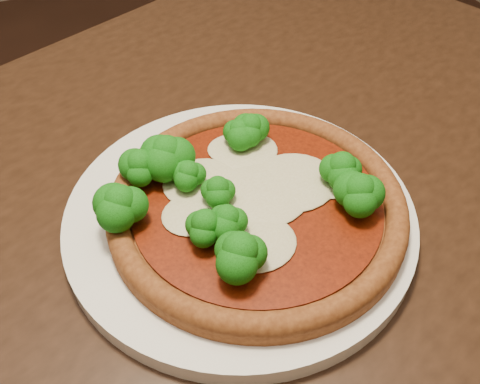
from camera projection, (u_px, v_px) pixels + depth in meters
name	position (u px, v px, depth m)	size (l,w,h in m)	color
dining_table	(178.00, 276.00, 0.59)	(1.38, 1.10, 0.75)	black
plate	(240.00, 215.00, 0.50)	(0.32, 0.32, 0.02)	white
pizza	(249.00, 199.00, 0.48)	(0.27, 0.27, 0.06)	brown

